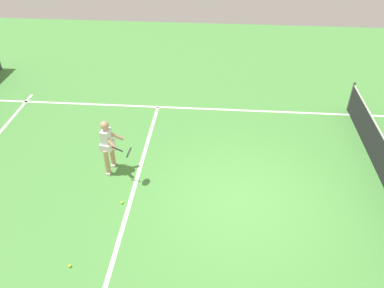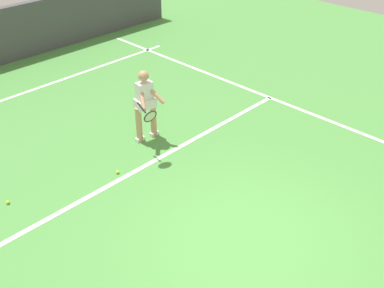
{
  "view_description": "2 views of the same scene",
  "coord_description": "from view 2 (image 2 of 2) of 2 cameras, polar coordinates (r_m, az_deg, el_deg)",
  "views": [
    {
      "loc": [
        6.97,
        -0.65,
        6.76
      ],
      "look_at": [
        -0.66,
        -1.25,
        1.14
      ],
      "focal_mm": 36.16,
      "sensor_mm": 36.0,
      "label": 1
    },
    {
      "loc": [
        4.44,
        3.06,
        5.2
      ],
      "look_at": [
        -0.2,
        -1.47,
        1.04
      ],
      "focal_mm": 42.97,
      "sensor_mm": 36.0,
      "label": 2
    }
  ],
  "objects": [
    {
      "name": "tennis_ball_far",
      "position": [
        8.67,
        -21.9,
        -6.73
      ],
      "size": [
        0.07,
        0.07,
        0.07
      ],
      "primitive_type": "sphere",
      "color": "#D1E533",
      "rests_on": "ground"
    },
    {
      "name": "sideline_left_marking",
      "position": [
        10.57,
        21.51,
        0.74
      ],
      "size": [
        0.1,
        17.67,
        0.01
      ],
      "primitive_type": "cube",
      "color": "white",
      "rests_on": "ground"
    },
    {
      "name": "ground_plane",
      "position": [
        7.49,
        7.12,
        -11.6
      ],
      "size": [
        25.58,
        25.58,
        0.0
      ],
      "primitive_type": "plane",
      "color": "#4C9342"
    },
    {
      "name": "baseline_marking",
      "position": [
        12.44,
        -20.52,
        5.83
      ],
      "size": [
        9.49,
        0.1,
        0.01
      ],
      "primitive_type": "cube",
      "color": "white",
      "rests_on": "ground"
    },
    {
      "name": "tennis_player",
      "position": [
        9.44,
        -5.8,
        5.05
      ],
      "size": [
        0.86,
        0.91,
        1.55
      ],
      "color": "tan",
      "rests_on": "ground"
    },
    {
      "name": "service_line_marking",
      "position": [
        8.94,
        -6.59,
        -3.1
      ],
      "size": [
        8.49,
        0.1,
        0.01
      ],
      "primitive_type": "cube",
      "color": "white",
      "rests_on": "ground"
    },
    {
      "name": "tennis_ball_mid",
      "position": [
        8.86,
        -9.23,
        -3.46
      ],
      "size": [
        0.07,
        0.07,
        0.07
      ],
      "primitive_type": "sphere",
      "color": "#D1E533",
      "rests_on": "ground"
    }
  ]
}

